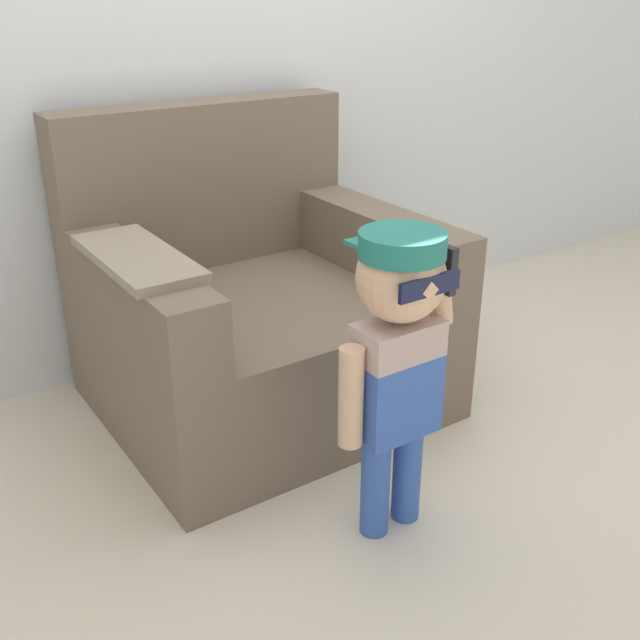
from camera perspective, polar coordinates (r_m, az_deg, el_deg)
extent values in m
plane|color=beige|center=(2.86, 1.36, -6.58)|extent=(10.00, 10.00, 0.00)
cube|color=silver|center=(3.12, -7.26, 21.07)|extent=(10.00, 0.05, 2.60)
cube|color=#6B5B4C|center=(2.78, -4.26, -2.26)|extent=(1.15, 1.03, 0.45)
cube|color=#6B5B4C|center=(2.96, -8.84, 10.19)|extent=(1.15, 0.17, 0.62)
cube|color=#6B5B4C|center=(2.39, -13.46, 1.57)|extent=(0.19, 0.86, 0.24)
cube|color=#6B5B4C|center=(2.83, 4.87, 5.83)|extent=(0.19, 0.86, 0.24)
cube|color=gray|center=(2.34, -13.78, 4.65)|extent=(0.23, 0.57, 0.03)
cylinder|color=#3356AD|center=(2.19, 4.23, -12.45)|extent=(0.08, 0.08, 0.32)
cylinder|color=#3356AD|center=(2.25, 6.64, -11.39)|extent=(0.08, 0.08, 0.32)
cube|color=#3356AD|center=(2.07, 5.75, -5.71)|extent=(0.24, 0.13, 0.24)
cube|color=#B29993|center=(1.99, 5.96, -1.51)|extent=(0.24, 0.13, 0.10)
sphere|color=tan|center=(1.92, 6.18, 3.23)|extent=(0.24, 0.24, 0.24)
cylinder|color=#1E7066|center=(1.89, 6.30, 5.73)|extent=(0.22, 0.22, 0.06)
cube|color=#1E7066|center=(1.98, 4.29, 5.91)|extent=(0.13, 0.11, 0.01)
cube|color=#0F1433|center=(1.84, 8.35, 2.55)|extent=(0.19, 0.01, 0.05)
cylinder|color=tan|center=(1.97, 2.38, -5.91)|extent=(0.07, 0.07, 0.29)
cylinder|color=tan|center=(2.04, 9.06, 1.90)|extent=(0.09, 0.07, 0.17)
cube|color=black|center=(1.99, 9.51, 3.85)|extent=(0.02, 0.07, 0.13)
cylinder|color=#333333|center=(3.37, 6.62, -1.46)|extent=(0.19, 0.19, 0.02)
cylinder|color=#333333|center=(3.27, 6.83, 2.34)|extent=(0.05, 0.05, 0.50)
cylinder|color=#333333|center=(3.19, 7.06, 6.68)|extent=(0.29, 0.29, 0.02)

